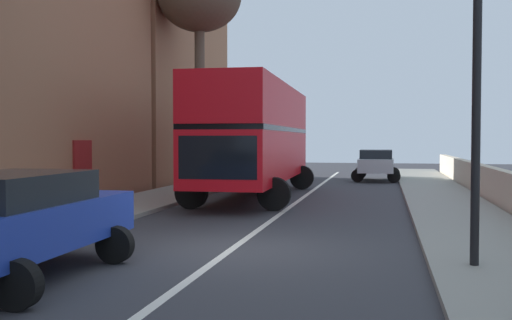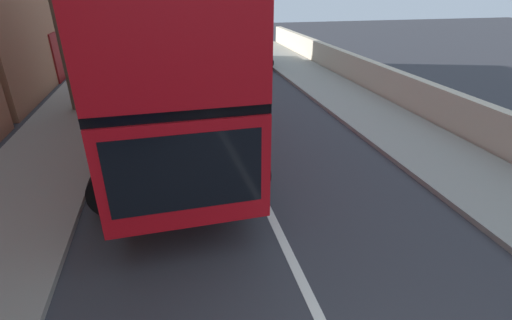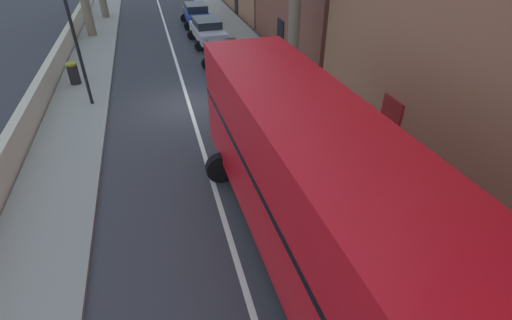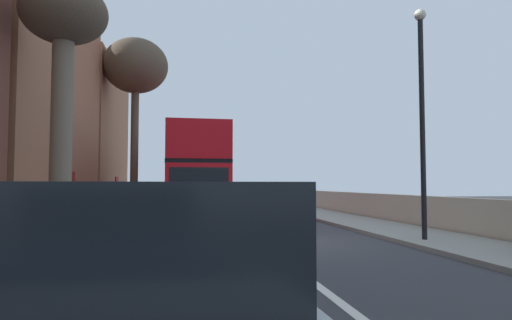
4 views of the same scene
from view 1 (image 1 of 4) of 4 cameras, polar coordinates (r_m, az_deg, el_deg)
The scene contains 8 objects.
ground_plane at distance 11.54m, azimuth -2.33°, elevation -8.63°, with size 84.00×84.00×0.00m, color #333338.
road_centre_line at distance 11.54m, azimuth -2.33°, elevation -8.61°, with size 0.16×54.00×0.01m, color silver.
sidewalk_left at distance 13.61m, azimuth -22.88°, elevation -6.90°, with size 2.60×60.00×0.12m, color gray.
sidewalk_right at distance 11.35m, azimuth 22.66°, elevation -8.66°, with size 2.60×60.00×0.12m, color gray.
double_decker_bus at distance 21.38m, azimuth -0.03°, elevation 2.63°, with size 3.78×11.24×4.06m.
parked_car_blue_left_1 at distance 9.54m, azimuth -22.18°, elevation -5.30°, with size 2.46×4.58×1.64m.
parked_car_silver_right_2 at distance 30.63m, azimuth 11.61°, elevation -0.27°, with size 2.42×4.20×1.59m.
lamppost_right at distance 10.10m, azimuth 20.69°, elevation 11.42°, with size 0.32×0.32×6.31m.
Camera 1 is at (2.87, -10.97, 2.14)m, focal length 41.19 mm.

